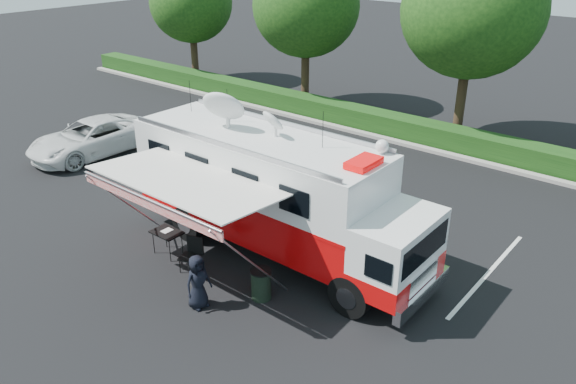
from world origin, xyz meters
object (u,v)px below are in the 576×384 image
(white_suv, at_px, (94,154))
(folding_table, at_px, (167,233))
(command_truck, at_px, (275,193))
(trash_bin, at_px, (261,284))

(white_suv, xyz_separation_m, folding_table, (9.23, -3.41, 0.74))
(white_suv, bearing_deg, folding_table, -19.52)
(command_truck, distance_m, folding_table, 3.54)
(command_truck, relative_size, trash_bin, 11.17)
(command_truck, distance_m, trash_bin, 2.88)
(command_truck, bearing_deg, white_suv, 174.05)
(folding_table, relative_size, trash_bin, 1.08)
(folding_table, bearing_deg, trash_bin, 1.92)
(command_truck, xyz_separation_m, trash_bin, (1.25, -2.07, -1.57))
(folding_table, bearing_deg, command_truck, 41.53)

